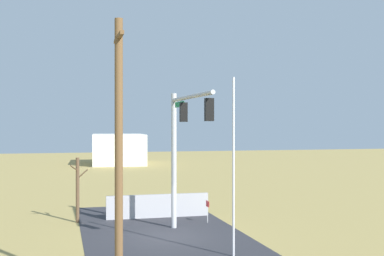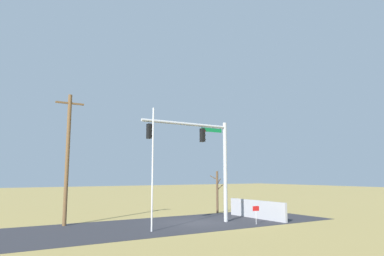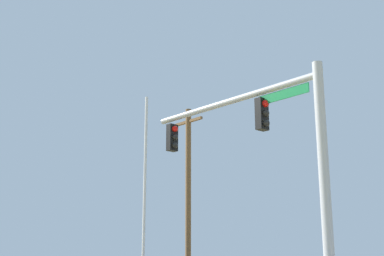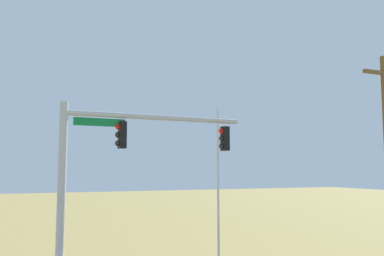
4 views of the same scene
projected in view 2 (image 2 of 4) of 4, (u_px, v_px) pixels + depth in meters
The scene contains 9 objects.
ground_plane at pixel (196, 222), 24.60m from camera, with size 160.00×160.00×0.00m, color #9E894C.
road_surface at pixel (143, 227), 22.51m from camera, with size 28.00×8.00×0.01m, color #2D2D33.
sidewalk_corner at pixel (237, 221), 25.44m from camera, with size 6.00×6.00×0.01m, color #B7B5AD.
retaining_fence at pixel (256, 209), 26.89m from camera, with size 0.20×6.12×1.38m, color #A8A8AD.
signal_mast at pixel (206, 151), 24.65m from camera, with size 6.87×0.46×7.18m.
flagpole at pixel (153, 168), 21.13m from camera, with size 0.10×0.10×7.48m, color silver.
utility_pole at pixel (67, 156), 23.57m from camera, with size 1.90×0.26×8.85m.
bare_tree at pixel (217, 191), 30.81m from camera, with size 1.27×1.02×3.66m.
open_sign at pixel (256, 211), 23.73m from camera, with size 0.56×0.04×1.22m.
Camera 2 is at (-13.51, -21.35, 3.36)m, focal length 32.59 mm.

